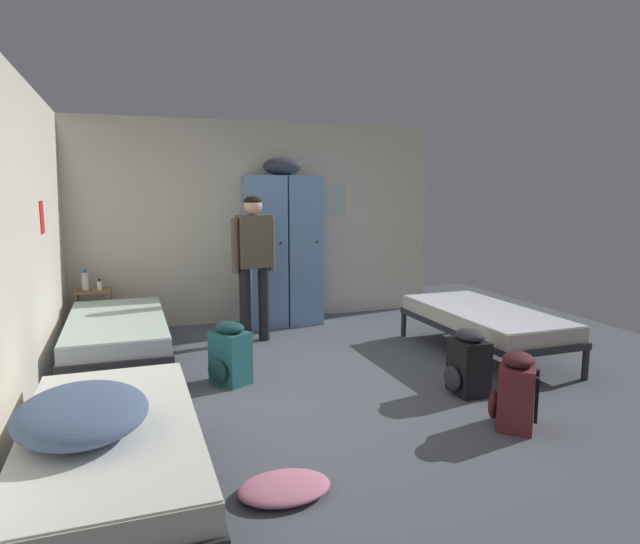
{
  "coord_description": "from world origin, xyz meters",
  "views": [
    {
      "loc": [
        -1.63,
        -4.38,
        1.69
      ],
      "look_at": [
        0.0,
        0.25,
        0.95
      ],
      "focal_mm": 31.02,
      "sensor_mm": 36.0,
      "label": 1
    }
  ],
  "objects": [
    {
      "name": "ground_plane",
      "position": [
        0.0,
        0.0,
        0.0
      ],
      "size": [
        8.05,
        8.05,
        0.0
      ],
      "primitive_type": "plane",
      "color": "#565B66"
    },
    {
      "name": "room_backdrop",
      "position": [
        -1.2,
        1.24,
        1.26
      ],
      "size": [
        4.74,
        5.09,
        2.52
      ],
      "color": "beige",
      "rests_on": "ground_plane"
    },
    {
      "name": "locker_bank",
      "position": [
        0.21,
        2.24,
        0.97
      ],
      "size": [
        0.9,
        0.55,
        2.07
      ],
      "color": "#6B93C6",
      "rests_on": "ground_plane"
    },
    {
      "name": "shelf_unit",
      "position": [
        -2.01,
        2.21,
        0.35
      ],
      "size": [
        0.38,
        0.3,
        0.57
      ],
      "color": "brown",
      "rests_on": "ground_plane"
    },
    {
      "name": "bed_right",
      "position": [
        1.76,
        0.22,
        0.38
      ],
      "size": [
        0.9,
        1.9,
        0.49
      ],
      "color": "#28282D",
      "rests_on": "ground_plane"
    },
    {
      "name": "bed_left_front",
      "position": [
        -1.76,
        -1.46,
        0.38
      ],
      "size": [
        0.9,
        1.9,
        0.49
      ],
      "color": "#28282D",
      "rests_on": "ground_plane"
    },
    {
      "name": "bed_left_rear",
      "position": [
        -1.76,
        1.06,
        0.38
      ],
      "size": [
        0.9,
        1.9,
        0.49
      ],
      "color": "#28282D",
      "rests_on": "ground_plane"
    },
    {
      "name": "bedding_heap",
      "position": [
        -1.88,
        -1.55,
        0.6
      ],
      "size": [
        0.64,
        0.75,
        0.22
      ],
      "color": "slate",
      "rests_on": "bed_left_front"
    },
    {
      "name": "person_traveler",
      "position": [
        -0.32,
        1.52,
        0.97
      ],
      "size": [
        0.5,
        0.26,
        1.61
      ],
      "color": "black",
      "rests_on": "ground_plane"
    },
    {
      "name": "water_bottle",
      "position": [
        -2.09,
        2.23,
        0.67
      ],
      "size": [
        0.08,
        0.08,
        0.23
      ],
      "color": "white",
      "rests_on": "shelf_unit"
    },
    {
      "name": "lotion_bottle",
      "position": [
        -1.94,
        2.17,
        0.62
      ],
      "size": [
        0.05,
        0.05,
        0.13
      ],
      "color": "white",
      "rests_on": "shelf_unit"
    },
    {
      "name": "backpack_maroon",
      "position": [
        0.93,
        -1.3,
        0.26
      ],
      "size": [
        0.42,
        0.41,
        0.55
      ],
      "color": "maroon",
      "rests_on": "ground_plane"
    },
    {
      "name": "backpack_teal",
      "position": [
        -0.83,
        0.28,
        0.26
      ],
      "size": [
        0.41,
        0.4,
        0.55
      ],
      "color": "#23666B",
      "rests_on": "ground_plane"
    },
    {
      "name": "backpack_black",
      "position": [
        0.99,
        -0.63,
        0.26
      ],
      "size": [
        0.35,
        0.33,
        0.55
      ],
      "color": "black",
      "rests_on": "ground_plane"
    },
    {
      "name": "clothes_pile_pink",
      "position": [
        -0.87,
        -1.61,
        0.04
      ],
      "size": [
        0.53,
        0.38,
        0.08
      ],
      "color": "pink",
      "rests_on": "ground_plane"
    }
  ]
}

